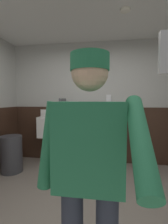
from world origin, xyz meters
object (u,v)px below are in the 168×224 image
Objects in this scene: soap_dispenser at (109,99)px; urinal_middle at (81,127)px; trash_bin at (11,154)px; urinal_left at (47,127)px; person at (89,167)px; urinal_right at (116,128)px.

urinal_middle is at bearing -168.57° from soap_dispenser.
soap_dispenser is (1.81, 0.77, 1.04)m from trash_bin.
urinal_left is 2.81m from person.
soap_dispenser reaches higher than urinal_right.
soap_dispenser is at bearing 11.43° from urinal_middle.
person reaches higher than urinal_right.
person is at bearing -95.65° from urinal_right.
urinal_left is at bearing 180.00° from urinal_right.
trash_bin is (-1.22, -0.66, -0.43)m from urinal_middle.
urinal_middle is 1.00× the size of urinal_right.
urinal_middle reaches higher than trash_bin.
trash_bin is 2.23m from soap_dispenser.
person is 2.37× the size of trash_bin.
urinal_left and urinal_right have the same top height.
person reaches higher than trash_bin.
urinal_left is at bearing 54.56° from trash_bin.
trash_bin is 3.84× the size of soap_dispenser.
soap_dispenser is at bearing 5.09° from urinal_left.
soap_dispenser is at bearing 23.20° from trash_bin.
urinal_left is 1.00× the size of urinal_right.
trash_bin is at bearing -156.80° from soap_dispenser.
person is at bearing -91.94° from soap_dispenser.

